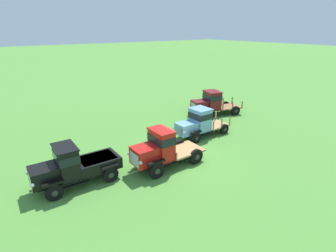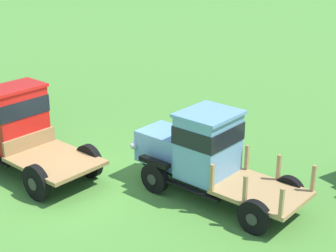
{
  "view_description": "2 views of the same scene",
  "coord_description": "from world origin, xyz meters",
  "px_view_note": "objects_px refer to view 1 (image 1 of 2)",
  "views": [
    {
      "loc": [
        -9.52,
        -11.37,
        7.68
      ],
      "look_at": [
        0.86,
        2.86,
        1.0
      ],
      "focal_mm": 28.0,
      "sensor_mm": 36.0,
      "label": 1
    },
    {
      "loc": [
        9.83,
        -7.49,
        6.24
      ],
      "look_at": [
        0.86,
        2.86,
        1.0
      ],
      "focal_mm": 55.0,
      "sensor_mm": 36.0,
      "label": 2
    }
  ],
  "objects_px": {
    "vintage_truck_foreground_near": "(74,165)",
    "vintage_truck_second_in_line": "(160,149)",
    "vintage_truck_midrow_center": "(198,123)",
    "vintage_truck_far_side": "(211,103)"
  },
  "relations": [
    {
      "from": "vintage_truck_second_in_line",
      "to": "vintage_truck_far_side",
      "type": "xyz_separation_m",
      "value": [
        9.32,
        5.32,
        -0.01
      ]
    },
    {
      "from": "vintage_truck_foreground_near",
      "to": "vintage_truck_midrow_center",
      "type": "bearing_deg",
      "value": 5.39
    },
    {
      "from": "vintage_truck_midrow_center",
      "to": "vintage_truck_second_in_line",
      "type": "bearing_deg",
      "value": -156.56
    },
    {
      "from": "vintage_truck_midrow_center",
      "to": "vintage_truck_foreground_near",
      "type": "bearing_deg",
      "value": -174.61
    },
    {
      "from": "vintage_truck_second_in_line",
      "to": "vintage_truck_midrow_center",
      "type": "height_order",
      "value": "vintage_truck_second_in_line"
    },
    {
      "from": "vintage_truck_midrow_center",
      "to": "vintage_truck_far_side",
      "type": "distance_m",
      "value": 5.5
    },
    {
      "from": "vintage_truck_foreground_near",
      "to": "vintage_truck_second_in_line",
      "type": "height_order",
      "value": "vintage_truck_second_in_line"
    },
    {
      "from": "vintage_truck_foreground_near",
      "to": "vintage_truck_second_in_line",
      "type": "xyz_separation_m",
      "value": [
        4.5,
        -1.22,
        0.1
      ]
    },
    {
      "from": "vintage_truck_second_in_line",
      "to": "vintage_truck_midrow_center",
      "type": "bearing_deg",
      "value": 23.44
    },
    {
      "from": "vintage_truck_midrow_center",
      "to": "vintage_truck_far_side",
      "type": "height_order",
      "value": "vintage_truck_far_side"
    }
  ]
}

